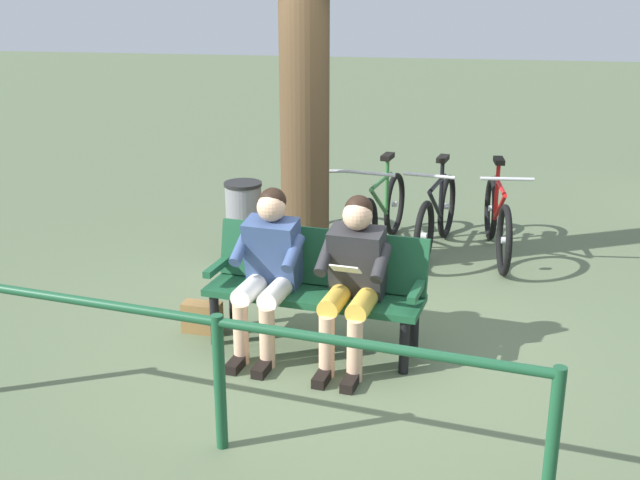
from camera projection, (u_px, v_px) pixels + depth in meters
The scene contains 12 objects.
ground_plane at pixel (354, 344), 6.06m from camera, with size 40.00×40.00×0.00m, color #566647.
bench at pixel (317, 281), 5.90m from camera, with size 1.66×0.72×0.87m.
person_reading at pixel (353, 274), 5.61m from camera, with size 0.53×0.81×1.20m.
person_companion at pixel (268, 264), 5.80m from camera, with size 0.53×0.81×1.20m.
handbag at pixel (202, 317), 6.23m from camera, with size 0.30×0.14×0.24m, color olive.
tree_trunk at pixel (304, 85), 6.93m from camera, with size 0.44×0.44×3.46m, color #4C3823.
litter_bin at pixel (244, 227), 7.41m from camera, with size 0.35×0.35×0.84m.
bicycle_purple at pixel (497, 220), 7.80m from camera, with size 0.48×1.68×0.94m.
bicycle_blue at pixel (436, 217), 7.89m from camera, with size 0.51×1.66×0.94m.
bicycle_black at pixel (381, 215), 7.98m from camera, with size 0.51×1.66×0.94m.
bicycle_orange at pixel (317, 212), 8.07m from camera, with size 0.53×1.65×0.94m.
railing_fence at pixel (218, 354), 4.57m from camera, with size 3.72×0.73×0.85m.
Camera 1 is at (-0.62, 5.45, 2.70)m, focal length 45.15 mm.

